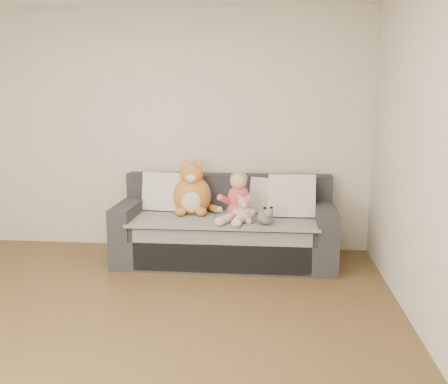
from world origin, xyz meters
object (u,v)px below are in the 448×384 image
object	(u,v)px
toddler	(237,200)
sofa	(226,230)
teddy_bear	(244,211)
sippy_cup	(238,214)
plush_cat	(192,192)

from	to	relation	value
toddler	sofa	bearing A→B (deg)	138.45
sofa	toddler	size ratio (longest dim) A/B	4.43
sofa	teddy_bear	distance (m)	0.46
teddy_bear	sippy_cup	xyz separation A→B (m)	(-0.06, 0.12, -0.06)
toddler	sippy_cup	xyz separation A→B (m)	(0.01, 0.01, -0.15)
sofa	plush_cat	size ratio (longest dim) A/B	3.63
plush_cat	sippy_cup	bearing A→B (deg)	-29.14
sippy_cup	toddler	bearing A→B (deg)	-130.93
plush_cat	sippy_cup	size ratio (longest dim) A/B	6.01
teddy_bear	sippy_cup	world-z (taller)	teddy_bear
toddler	plush_cat	xyz separation A→B (m)	(-0.48, 0.24, 0.02)
sofa	sippy_cup	xyz separation A→B (m)	(0.14, -0.18, 0.22)
teddy_bear	plush_cat	bearing A→B (deg)	146.27
sofa	toddler	xyz separation A→B (m)	(0.13, -0.19, 0.37)
plush_cat	sofa	bearing A→B (deg)	-12.62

